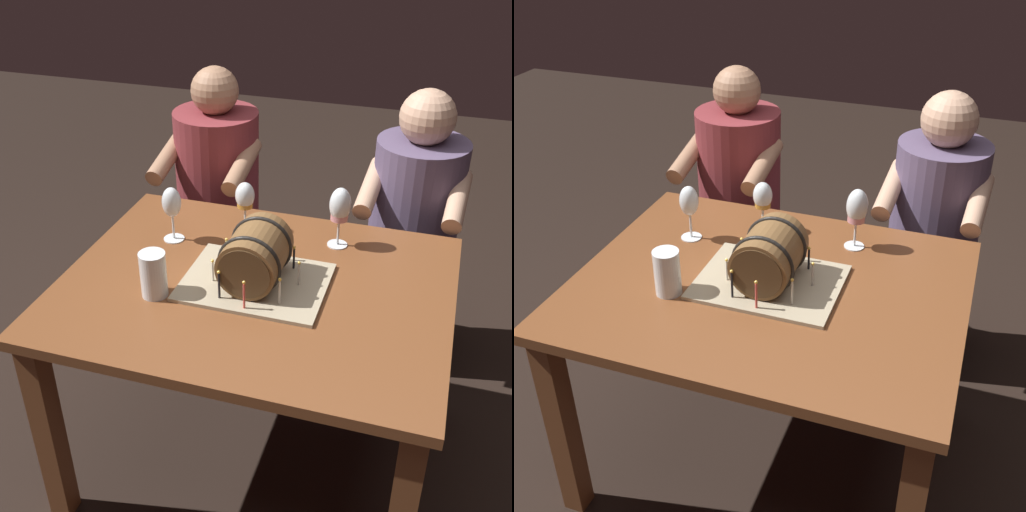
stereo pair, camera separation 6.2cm
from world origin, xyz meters
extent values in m
plane|color=black|center=(0.00, 0.00, 0.00)|extent=(8.00, 8.00, 0.00)
cube|color=brown|center=(0.00, 0.00, 0.73)|extent=(1.19, 0.95, 0.03)
cube|color=brown|center=(-0.53, -0.41, 0.36)|extent=(0.07, 0.07, 0.71)
cube|color=brown|center=(-0.53, 0.41, 0.36)|extent=(0.07, 0.07, 0.71)
cube|color=brown|center=(0.53, 0.41, 0.36)|extent=(0.07, 0.07, 0.71)
cube|color=tan|center=(0.00, 0.00, 0.75)|extent=(0.44, 0.34, 0.01)
cylinder|color=brown|center=(0.00, 0.00, 0.85)|extent=(0.18, 0.22, 0.18)
cylinder|color=#46301B|center=(0.00, -0.11, 0.85)|extent=(0.16, 0.00, 0.16)
cylinder|color=#46301B|center=(0.00, 0.11, 0.85)|extent=(0.16, 0.00, 0.16)
torus|color=black|center=(0.00, -0.06, 0.85)|extent=(0.20, 0.01, 0.20)
torus|color=black|center=(0.00, 0.06, 0.85)|extent=(0.20, 0.01, 0.20)
cylinder|color=silver|center=(0.13, 0.02, 0.79)|extent=(0.01, 0.01, 0.07)
sphere|color=#F9C64C|center=(0.13, 0.02, 0.83)|extent=(0.01, 0.01, 0.01)
cylinder|color=black|center=(0.09, 0.10, 0.79)|extent=(0.01, 0.01, 0.07)
sphere|color=#F9C64C|center=(0.09, 0.10, 0.83)|extent=(0.01, 0.01, 0.01)
cylinder|color=#D64C47|center=(0.04, 0.14, 0.80)|extent=(0.01, 0.01, 0.08)
sphere|color=#F9C64C|center=(0.04, 0.14, 0.84)|extent=(0.01, 0.01, 0.01)
cylinder|color=black|center=(-0.05, 0.13, 0.80)|extent=(0.01, 0.01, 0.08)
sphere|color=#F9C64C|center=(-0.05, 0.13, 0.84)|extent=(0.01, 0.01, 0.01)
cylinder|color=#EAD666|center=(-0.11, 0.06, 0.80)|extent=(0.01, 0.01, 0.08)
sphere|color=#F9C64C|center=(-0.11, 0.06, 0.85)|extent=(0.01, 0.01, 0.01)
cylinder|color=silver|center=(-0.12, -0.04, 0.79)|extent=(0.01, 0.01, 0.06)
sphere|color=#F9C64C|center=(-0.12, -0.04, 0.83)|extent=(0.01, 0.01, 0.01)
cylinder|color=black|center=(-0.07, -0.12, 0.80)|extent=(0.01, 0.01, 0.08)
sphere|color=#F9C64C|center=(-0.07, -0.12, 0.85)|extent=(0.01, 0.01, 0.01)
cylinder|color=#D64C47|center=(0.01, -0.15, 0.80)|extent=(0.01, 0.01, 0.08)
sphere|color=#F9C64C|center=(0.01, -0.15, 0.84)|extent=(0.01, 0.01, 0.01)
cylinder|color=silver|center=(0.10, -0.09, 0.80)|extent=(0.01, 0.01, 0.08)
sphere|color=#F9C64C|center=(0.10, -0.09, 0.84)|extent=(0.01, 0.01, 0.01)
cylinder|color=white|center=(-0.14, 0.32, 0.75)|extent=(0.06, 0.06, 0.00)
cylinder|color=white|center=(-0.14, 0.32, 0.79)|extent=(0.01, 0.01, 0.08)
ellipsoid|color=white|center=(-0.14, 0.32, 0.88)|extent=(0.07, 0.07, 0.09)
cylinder|color=#C6842D|center=(-0.14, 0.32, 0.85)|extent=(0.05, 0.05, 0.03)
cylinder|color=white|center=(-0.35, 0.18, 0.75)|extent=(0.07, 0.07, 0.00)
cylinder|color=white|center=(-0.35, 0.18, 0.79)|extent=(0.01, 0.01, 0.08)
ellipsoid|color=white|center=(-0.35, 0.18, 0.89)|extent=(0.06, 0.06, 0.11)
cylinder|color=white|center=(0.19, 0.31, 0.75)|extent=(0.07, 0.07, 0.00)
cylinder|color=white|center=(0.19, 0.31, 0.79)|extent=(0.01, 0.01, 0.09)
ellipsoid|color=white|center=(0.19, 0.31, 0.90)|extent=(0.07, 0.07, 0.12)
cylinder|color=pink|center=(0.19, 0.31, 0.87)|extent=(0.06, 0.06, 0.05)
cylinder|color=white|center=(-0.27, -0.14, 0.82)|extent=(0.08, 0.08, 0.14)
cylinder|color=#C6842D|center=(-0.27, -0.14, 0.80)|extent=(0.07, 0.07, 0.12)
cylinder|color=white|center=(-0.27, -0.14, 0.87)|extent=(0.07, 0.07, 0.01)
cube|color=#4C1B1E|center=(-0.41, 0.78, 0.23)|extent=(0.34, 0.32, 0.45)
cylinder|color=maroon|center=(-0.41, 0.78, 0.72)|extent=(0.35, 0.35, 0.54)
sphere|color=#A87A5B|center=(-0.41, 0.78, 1.08)|extent=(0.19, 0.19, 0.19)
cylinder|color=#A87A5B|center=(-0.26, 0.64, 0.83)|extent=(0.07, 0.31, 0.14)
cylinder|color=#A87A5B|center=(-0.57, 0.64, 0.83)|extent=(0.07, 0.31, 0.14)
cube|color=#372D40|center=(0.41, 0.78, 0.23)|extent=(0.34, 0.32, 0.45)
cylinder|color=#5B4C6B|center=(0.41, 0.78, 0.71)|extent=(0.37, 0.37, 0.51)
sphere|color=tan|center=(0.41, 0.78, 1.06)|extent=(0.21, 0.21, 0.21)
cylinder|color=tan|center=(0.56, 0.63, 0.81)|extent=(0.09, 0.31, 0.14)
cylinder|color=tan|center=(0.25, 0.65, 0.81)|extent=(0.09, 0.31, 0.14)
camera|label=1|loc=(0.50, -1.59, 1.86)|focal=45.95mm
camera|label=2|loc=(0.56, -1.57, 1.86)|focal=45.95mm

